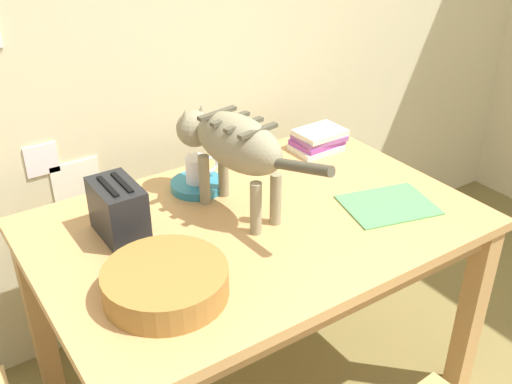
# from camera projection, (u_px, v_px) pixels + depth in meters

# --- Properties ---
(wall_rear) EXTENTS (4.71, 0.11, 2.50)m
(wall_rear) POSITION_uv_depth(u_px,v_px,m) (151.00, 18.00, 2.13)
(wall_rear) COLOR beige
(wall_rear) RESTS_ON ground_plane
(dining_table) EXTENTS (1.37, 0.92, 0.75)m
(dining_table) POSITION_uv_depth(u_px,v_px,m) (256.00, 242.00, 1.93)
(dining_table) COLOR tan
(dining_table) RESTS_ON ground_plane
(cat) EXTENTS (0.20, 0.65, 0.33)m
(cat) POSITION_uv_depth(u_px,v_px,m) (232.00, 144.00, 1.83)
(cat) COLOR gray
(cat) RESTS_ON dining_table
(saucer_bowl) EXTENTS (0.19, 0.19, 0.03)m
(saucer_bowl) POSITION_uv_depth(u_px,v_px,m) (198.00, 185.00, 2.06)
(saucer_bowl) COLOR teal
(saucer_bowl) RESTS_ON dining_table
(coffee_mug) EXTENTS (0.12, 0.08, 0.09)m
(coffee_mug) POSITION_uv_depth(u_px,v_px,m) (198.00, 169.00, 2.03)
(coffee_mug) COLOR white
(coffee_mug) RESTS_ON saucer_bowl
(magazine) EXTENTS (0.34, 0.29, 0.01)m
(magazine) POSITION_uv_depth(u_px,v_px,m) (388.00, 205.00, 1.96)
(magazine) COLOR #55A55E
(magazine) RESTS_ON dining_table
(book_stack) EXTENTS (0.20, 0.15, 0.08)m
(book_stack) POSITION_uv_depth(u_px,v_px,m) (318.00, 140.00, 2.32)
(book_stack) COLOR silver
(book_stack) RESTS_ON dining_table
(wicker_basket) EXTENTS (0.33, 0.33, 0.08)m
(wicker_basket) POSITION_uv_depth(u_px,v_px,m) (166.00, 282.00, 1.54)
(wicker_basket) COLOR olive
(wicker_basket) RESTS_ON dining_table
(toaster) EXTENTS (0.12, 0.20, 0.18)m
(toaster) POSITION_uv_depth(u_px,v_px,m) (118.00, 210.00, 1.77)
(toaster) COLOR black
(toaster) RESTS_ON dining_table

